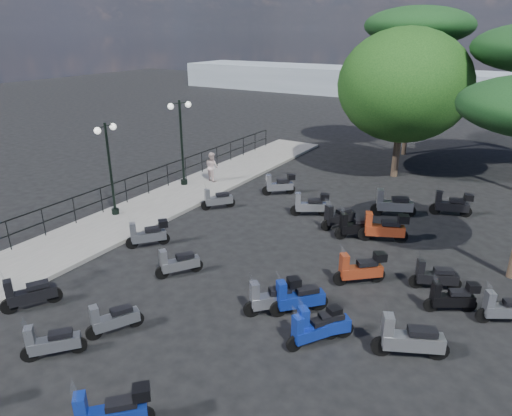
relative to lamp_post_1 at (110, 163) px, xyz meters
The scene contains 32 objects.
ground 7.91m from the lamp_post_1, 17.44° to the right, with size 120.00×120.00×0.00m, color black.
sidewalk 2.48m from the lamp_post_1, 45.94° to the left, with size 3.00×30.00×0.15m, color slate.
railing 1.65m from the lamp_post_1, 137.77° to the left, with size 0.04×26.04×1.10m.
lamp_post_1 is the anchor object (origin of this frame).
lamp_post_2 4.54m from the lamp_post_1, 90.87° to the left, with size 0.61×1.17×4.15m.
pedestrian_far 5.98m from the lamp_post_1, 82.20° to the left, with size 0.72×0.56×1.48m, color beige.
scooter_1 9.05m from the lamp_post_1, 52.01° to the right, with size 1.05×1.19×1.19m.
scooter_2 6.99m from the lamp_post_1, 62.63° to the right, with size 0.92×1.47×1.29m.
scooter_3 3.89m from the lamp_post_1, 22.79° to the right, with size 1.13×1.31×1.26m.
scooter_4 4.71m from the lamp_post_1, 44.19° to the left, with size 1.05×1.25×1.22m.
scooter_5 7.76m from the lamp_post_1, 53.20° to the left, with size 1.29×1.22×1.29m.
scooter_7 11.56m from the lamp_post_1, 42.77° to the right, with size 1.27×1.29×1.31m.
scooter_8 8.38m from the lamp_post_1, 42.85° to the right, with size 0.84×1.38×1.20m.
scooter_9 6.24m from the lamp_post_1, 23.60° to the right, with size 0.97×1.35×1.25m.
scooter_10 8.38m from the lamp_post_1, 32.39° to the left, with size 1.48×0.99×1.31m.
scooter_11 9.40m from the lamp_post_1, 24.44° to the left, with size 0.97×1.47×1.31m.
scooter_14 9.60m from the lamp_post_1, 16.03° to the right, with size 1.25×1.34×1.33m.
scooter_15 11.26m from the lamp_post_1, 17.09° to the right, with size 0.98×1.36×1.23m.
scooter_16 11.03m from the lamp_post_1, 18.85° to the left, with size 1.71×0.96×1.45m.
scooter_17 10.02m from the lamp_post_1, 19.30° to the left, with size 1.30×1.18×1.32m.
scooter_20 11.28m from the lamp_post_1, 16.03° to the right, with size 1.24×1.31×1.36m.
scooter_21 12.78m from the lamp_post_1, ahead, with size 1.45×0.80×1.23m.
scooter_22 10.73m from the lamp_post_1, ahead, with size 1.37×1.24×1.34m.
scooter_23 11.76m from the lamp_post_1, 31.95° to the left, with size 1.76×0.96×1.49m.
scooter_26 13.09m from the lamp_post_1, 11.25° to the right, with size 1.71×0.97×1.46m.
scooter_27 14.71m from the lamp_post_1, ahead, with size 1.37×0.92×1.21m.
scooter_28 13.39m from the lamp_post_1, ahead, with size 1.33×0.91×1.18m.
scooter_29 14.24m from the lamp_post_1, 32.01° to the left, with size 1.67×0.74×1.36m.
scooter_30 10.08m from the lamp_post_1, 13.22° to the right, with size 1.24×1.31×1.36m.
broadleaf_tree 14.69m from the lamp_post_1, 54.69° to the left, with size 6.62×6.62×7.55m.
pine_2 19.09m from the lamp_post_1, 65.51° to the left, with size 6.16×6.16×8.64m.
distant_hills 43.35m from the lamp_post_1, 80.42° to the left, with size 70.00×8.00×3.00m, color gray.
Camera 1 is at (7.05, -9.78, 7.39)m, focal length 32.00 mm.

